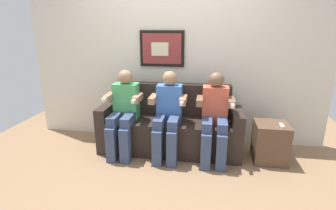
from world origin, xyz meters
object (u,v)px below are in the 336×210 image
(person_on_left, at_px, (124,110))
(spare_remote_on_table, at_px, (282,125))
(person_in_middle, at_px, (168,112))
(person_on_right, at_px, (215,114))
(side_table_right, at_px, (270,142))
(couch, at_px, (170,128))

(person_on_left, bearing_deg, spare_remote_on_table, -0.33)
(person_in_middle, distance_m, person_on_right, 0.59)
(person_in_middle, xyz_separation_m, side_table_right, (1.30, 0.06, -0.36))
(person_on_left, height_order, side_table_right, person_on_left)
(couch, height_order, side_table_right, couch)
(person_in_middle, xyz_separation_m, person_on_right, (0.59, 0.00, 0.00))
(couch, bearing_deg, spare_remote_on_table, -7.33)
(side_table_right, bearing_deg, spare_remote_on_table, -38.17)
(person_on_right, relative_size, spare_remote_on_table, 8.54)
(person_on_left, relative_size, person_in_middle, 1.00)
(side_table_right, bearing_deg, person_on_left, -178.13)
(couch, height_order, spare_remote_on_table, couch)
(person_on_right, xyz_separation_m, spare_remote_on_table, (0.80, -0.01, -0.10))
(person_in_middle, height_order, spare_remote_on_table, person_in_middle)
(side_table_right, relative_size, spare_remote_on_table, 3.85)
(person_on_left, distance_m, spare_remote_on_table, 1.98)
(side_table_right, distance_m, spare_remote_on_table, 0.29)
(spare_remote_on_table, bearing_deg, side_table_right, 141.83)
(couch, relative_size, spare_remote_on_table, 14.55)
(person_in_middle, relative_size, spare_remote_on_table, 8.54)
(couch, xyz_separation_m, side_table_right, (1.30, -0.11, -0.06))
(person_in_middle, bearing_deg, spare_remote_on_table, -0.49)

